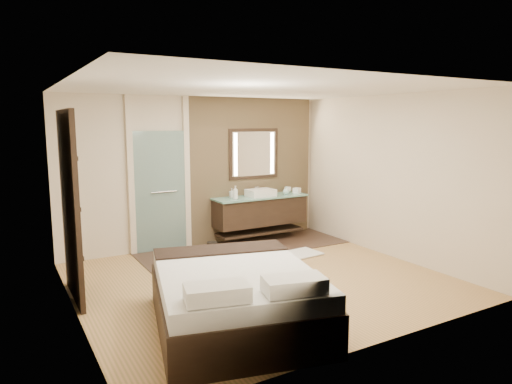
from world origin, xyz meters
TOP-DOWN VIEW (x-y plane):
  - floor at (0.00, 0.00)m, footprint 5.00×5.00m
  - tile_strip at (0.60, 1.60)m, footprint 3.80×1.30m
  - stone_wall at (1.10, 2.21)m, footprint 2.60×0.08m
  - vanity at (1.10, 1.92)m, footprint 1.85×0.55m
  - mirror_unit at (1.10, 2.16)m, footprint 1.06×0.04m
  - frosted_door at (-0.75, 2.20)m, footprint 1.10×0.12m
  - shoji_partition at (-2.43, 0.60)m, footprint 0.06×1.20m
  - bed at (-1.01, -1.16)m, footprint 2.14×2.44m
  - bath_mat at (1.19, 0.75)m, footprint 0.76×0.56m
  - waste_bin at (-0.10, 1.49)m, footprint 0.20×0.20m
  - tissue_box at (1.92, 1.88)m, footprint 0.16×0.16m
  - soap_bottle_a at (0.53, 1.82)m, footprint 0.10×0.10m
  - soap_bottle_b at (0.56, 2.04)m, footprint 0.08×0.08m
  - soap_bottle_c at (1.63, 1.83)m, footprint 0.14×0.14m
  - cup at (1.81, 2.04)m, footprint 0.17×0.17m

SIDE VIEW (x-z plane):
  - floor at x=0.00m, z-range 0.00..0.00m
  - tile_strip at x=0.60m, z-range 0.00..0.01m
  - bath_mat at x=1.19m, z-range 0.01..0.03m
  - waste_bin at x=-0.10m, z-range 0.00..0.23m
  - bed at x=-1.01m, z-range -0.07..0.74m
  - vanity at x=1.10m, z-range 0.14..1.02m
  - tissue_box at x=1.92m, z-range 0.86..0.97m
  - cup at x=1.81m, z-range 0.86..0.97m
  - soap_bottle_c at x=1.63m, z-range 0.86..1.02m
  - soap_bottle_b at x=0.56m, z-range 0.86..1.03m
  - soap_bottle_a at x=0.53m, z-range 0.86..1.11m
  - frosted_door at x=-0.75m, z-range -0.21..2.49m
  - shoji_partition at x=-2.43m, z-range 0.01..2.41m
  - stone_wall at x=1.10m, z-range 0.00..2.70m
  - mirror_unit at x=1.10m, z-range 1.17..2.13m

